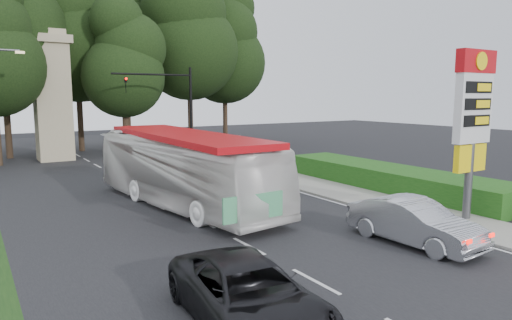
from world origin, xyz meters
TOP-DOWN VIEW (x-y plane):
  - ground at (0.00, 0.00)m, footprint 120.00×120.00m
  - road_surface at (0.00, 12.00)m, footprint 14.00×80.00m
  - sidewalk_right at (8.50, 12.00)m, footprint 3.00×80.00m
  - hedge at (11.50, 8.00)m, footprint 3.00×14.00m
  - gas_station_pylon at (9.20, 1.99)m, footprint 2.10×0.45m
  - traffic_signal_mast at (5.68, 24.00)m, footprint 6.10×0.35m
  - monument at (-2.00, 30.00)m, footprint 3.00×3.00m
  - tree_center_right at (1.00, 35.00)m, footprint 9.24×9.24m
  - tree_east_near at (6.00, 37.00)m, footprint 8.12×8.12m
  - tree_east_mid at (11.00, 33.00)m, footprint 9.52×9.52m
  - tree_far_east at (16.00, 35.00)m, footprint 8.68×8.68m
  - tree_monument_right at (3.50, 29.50)m, footprint 6.72×6.72m
  - transit_bus at (0.47, 10.43)m, footprint 4.37×12.48m
  - sedan_silver at (4.94, 1.22)m, footprint 1.91×4.83m
  - suv_charcoal at (-2.80, -0.57)m, footprint 2.94×5.44m

SIDE VIEW (x-z plane):
  - ground at x=0.00m, z-range 0.00..0.00m
  - road_surface at x=0.00m, z-range 0.00..0.02m
  - sidewalk_right at x=8.50m, z-range 0.00..0.12m
  - hedge at x=11.50m, z-range 0.00..1.20m
  - suv_charcoal at x=-2.80m, z-range 0.00..1.45m
  - sedan_silver at x=4.94m, z-range 0.00..1.56m
  - transit_bus at x=0.47m, z-range 0.00..3.40m
  - gas_station_pylon at x=9.20m, z-range 1.02..7.87m
  - traffic_signal_mast at x=5.68m, z-range 1.07..8.27m
  - monument at x=-2.00m, z-range 0.08..10.13m
  - tree_monument_right at x=3.50m, z-range 1.41..14.61m
  - tree_east_near at x=6.00m, z-range 1.71..17.66m
  - tree_far_east at x=16.00m, z-range 1.83..18.88m
  - tree_center_right at x=1.00m, z-range 1.94..20.09m
  - tree_east_mid at x=11.00m, z-range 2.00..20.70m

